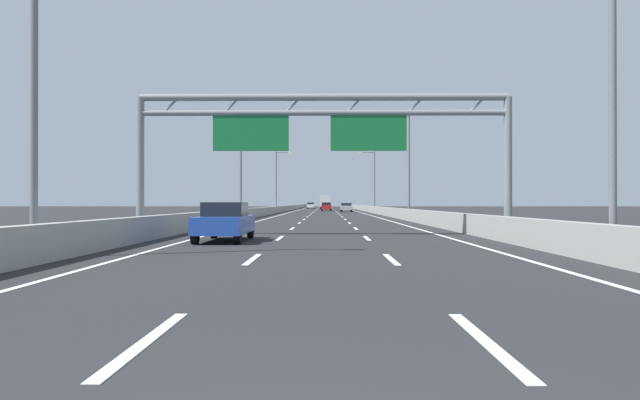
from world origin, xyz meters
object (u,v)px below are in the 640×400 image
object	(u,v)px
sign_gantry	(320,128)
streetlamp_right_mid	(406,160)
streetlamp_right_near	(604,55)
white_car	(311,206)
blue_car	(225,221)
black_car	(326,206)
streetlamp_left_far	(278,178)
streetlamp_right_far	(373,178)
silver_car	(346,207)
box_truck	(325,202)
streetlamp_left_near	(43,56)
red_car	(326,206)
streetlamp_left_mid	(243,160)

from	to	relation	value
sign_gantry	streetlamp_right_mid	size ratio (longest dim) A/B	1.77
streetlamp_right_near	white_car	distance (m)	127.39
blue_car	black_car	xyz separation A→B (m)	(3.99, 97.55, 0.02)
sign_gantry	black_car	distance (m)	93.87
sign_gantry	black_car	xyz separation A→B (m)	(0.36, 93.78, -4.06)
white_car	black_car	bearing A→B (deg)	-80.35
streetlamp_left_far	streetlamp_right_far	distance (m)	14.93
streetlamp_left_far	silver_car	world-z (taller)	streetlamp_left_far
streetlamp_left_far	box_truck	world-z (taller)	streetlamp_left_far
streetlamp_left_near	streetlamp_left_far	bearing A→B (deg)	90.00
streetlamp_left_far	box_truck	xyz separation A→B (m)	(7.39, 45.57, -3.69)
box_truck	streetlamp_right_near	bearing A→B (deg)	-86.45
streetlamp_right_mid	red_car	distance (m)	51.11
blue_car	white_car	distance (m)	119.93
streetlamp_right_near	silver_car	distance (m)	79.15
streetlamp_right_mid	streetlamp_right_far	bearing A→B (deg)	90.00
sign_gantry	streetlamp_left_far	world-z (taller)	streetlamp_left_far
red_car	silver_car	distance (m)	10.08
streetlamp_right_mid	streetlamp_right_far	xyz separation A→B (m)	(0.00, 38.08, 0.00)
streetlamp_left_mid	white_car	size ratio (longest dim) A/B	2.08
streetlamp_left_far	black_car	bearing A→B (deg)	74.79
streetlamp_left_far	streetlamp_right_far	size ratio (longest dim) A/B	1.00
streetlamp_left_near	silver_car	distance (m)	79.79
sign_gantry	streetlamp_right_near	bearing A→B (deg)	-54.52
streetlamp_left_mid	streetlamp_right_mid	distance (m)	14.93
streetlamp_left_far	red_car	world-z (taller)	streetlamp_left_far
blue_car	red_car	size ratio (longest dim) A/B	1.12
streetlamp_left_near	silver_car	xyz separation A→B (m)	(10.86, 78.91, -4.65)
blue_car	streetlamp_right_far	bearing A→B (deg)	80.79
streetlamp_left_near	blue_car	world-z (taller)	streetlamp_left_near
streetlamp_left_near	black_car	size ratio (longest dim) A/B	2.17
red_car	black_car	xyz separation A→B (m)	(0.05, 15.99, -0.01)
streetlamp_left_near	blue_car	distance (m)	9.10
white_car	black_car	distance (m)	22.70
sign_gantry	streetlamp_right_far	size ratio (longest dim) A/B	1.77
white_car	streetlamp_right_far	bearing A→B (deg)	-77.70
silver_car	box_truck	distance (m)	42.98
streetlamp_left_near	streetlamp_left_mid	distance (m)	38.08
streetlamp_left_near	streetlamp_right_mid	bearing A→B (deg)	68.59
blue_car	streetlamp_left_near	bearing A→B (deg)	-118.19
streetlamp_left_near	white_car	xyz separation A→B (m)	(3.88, 126.83, -4.63)
streetlamp_right_mid	silver_car	bearing A→B (deg)	95.69
streetlamp_left_far	black_car	distance (m)	29.67
sign_gantry	red_car	size ratio (longest dim) A/B	4.08
streetlamp_right_near	red_car	distance (m)	88.88
streetlamp_right_far	blue_car	distance (m)	70.33
streetlamp_right_near	streetlamp_left_far	xyz separation A→B (m)	(-14.93, 76.17, 0.00)
sign_gantry	streetlamp_left_mid	size ratio (longest dim) A/B	1.77
streetlamp_left_near	streetlamp_right_near	xyz separation A→B (m)	(14.93, 0.00, 0.00)
streetlamp_left_far	red_car	distance (m)	15.19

